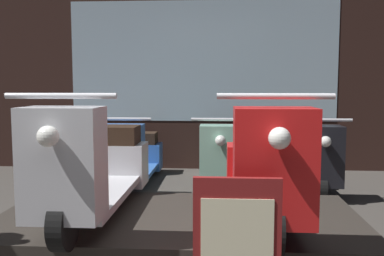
{
  "coord_description": "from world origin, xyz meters",
  "views": [
    {
      "loc": [
        0.24,
        -1.96,
        1.21
      ],
      "look_at": [
        -0.02,
        2.06,
        0.81
      ],
      "focal_mm": 40.0,
      "sensor_mm": 36.0,
      "label": 1
    }
  ],
  "objects_px": {
    "scooter_backrow_1": "(220,158)",
    "scooter_backrow_2": "(308,159)",
    "scooter_display_left": "(96,168)",
    "scooter_display_right": "(262,170)",
    "scooter_backrow_0": "(135,157)"
  },
  "relations": [
    {
      "from": "scooter_backrow_1",
      "to": "scooter_backrow_2",
      "type": "bearing_deg",
      "value": 0.0
    },
    {
      "from": "scooter_display_right",
      "to": "scooter_backrow_2",
      "type": "height_order",
      "value": "scooter_display_right"
    },
    {
      "from": "scooter_backrow_1",
      "to": "scooter_backrow_0",
      "type": "bearing_deg",
      "value": 180.0
    },
    {
      "from": "scooter_display_left",
      "to": "scooter_backrow_0",
      "type": "distance_m",
      "value": 2.19
    },
    {
      "from": "scooter_display_left",
      "to": "scooter_backrow_1",
      "type": "distance_m",
      "value": 2.35
    },
    {
      "from": "scooter_display_right",
      "to": "scooter_backrow_0",
      "type": "relative_size",
      "value": 1.0
    },
    {
      "from": "scooter_display_left",
      "to": "scooter_backrow_2",
      "type": "bearing_deg",
      "value": 48.72
    },
    {
      "from": "scooter_display_left",
      "to": "scooter_backrow_2",
      "type": "height_order",
      "value": "scooter_display_left"
    },
    {
      "from": "scooter_backrow_1",
      "to": "scooter_backrow_2",
      "type": "height_order",
      "value": "same"
    },
    {
      "from": "scooter_display_left",
      "to": "scooter_display_right",
      "type": "relative_size",
      "value": 1.0
    },
    {
      "from": "scooter_display_left",
      "to": "scooter_backrow_0",
      "type": "relative_size",
      "value": 1.0
    },
    {
      "from": "scooter_display_left",
      "to": "scooter_display_right",
      "type": "xyz_separation_m",
      "value": [
        1.15,
        0.0,
        0.0
      ]
    },
    {
      "from": "scooter_display_right",
      "to": "scooter_backrow_2",
      "type": "xyz_separation_m",
      "value": [
        0.75,
        2.17,
        -0.3
      ]
    },
    {
      "from": "scooter_display_right",
      "to": "scooter_backrow_2",
      "type": "relative_size",
      "value": 1.0
    },
    {
      "from": "scooter_display_left",
      "to": "scooter_backrow_1",
      "type": "bearing_deg",
      "value": 68.14
    }
  ]
}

